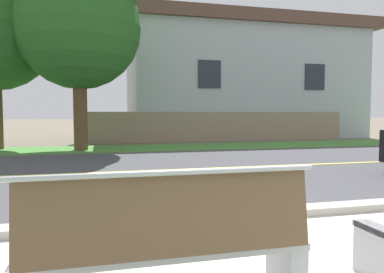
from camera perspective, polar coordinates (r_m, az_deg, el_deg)
name	(u,v)px	position (r m, az deg, el deg)	size (l,w,h in m)	color
ground_plane	(167,162)	(10.21, -3.96, -3.95)	(140.00, 140.00, 0.00)	#665B4C
curb_edge	(244,215)	(4.84, 8.05, -12.04)	(44.00, 0.30, 0.11)	#ADA89E
street_asphalt	(178,170)	(8.75, -2.24, -5.21)	(52.00, 8.00, 0.01)	#424247
road_centre_line	(178,170)	(8.75, -2.24, -5.18)	(48.00, 0.14, 0.01)	#E0CC4C
far_verge_grass	(148,148)	(14.23, -6.83, -1.74)	(48.00, 2.80, 0.02)	#478438
bench_left	(168,247)	(2.59, -3.70, -16.77)	(1.98, 0.48, 1.01)	#9EA0A8
shade_tree_left	(82,18)	(14.04, -16.71, 17.35)	(4.38, 4.38, 7.23)	brown
garden_wall	(218,126)	(17.48, 4.12, 1.57)	(13.00, 0.36, 1.40)	gray
house_across_street	(240,80)	(21.35, 7.46, 8.71)	(13.34, 6.91, 6.35)	#A3ADB2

